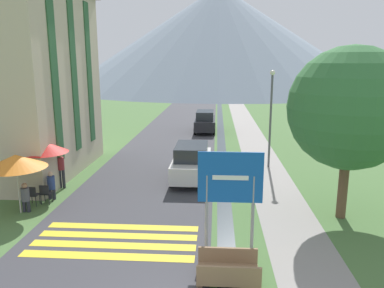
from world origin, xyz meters
name	(u,v)px	position (x,y,z in m)	size (l,w,h in m)	color
ground_plane	(205,143)	(0.00, 20.00, 0.00)	(160.00, 160.00, 0.00)	#476B38
road	(183,122)	(-2.50, 30.00, 0.00)	(6.40, 60.00, 0.01)	#38383D
footpath	(244,122)	(3.60, 30.00, 0.00)	(2.20, 60.00, 0.01)	gray
drainage_channel	(220,122)	(1.20, 30.00, 0.00)	(0.60, 60.00, 0.00)	black
crosswalk_marking	(116,240)	(-2.50, 4.34, 0.01)	(5.44, 2.54, 0.01)	yellow
mountain_distant	(219,38)	(1.10, 82.15, 11.34)	(70.90, 70.90, 22.67)	gray
hotel_building	(19,66)	(-9.39, 12.00, 5.64)	(6.26, 9.00, 10.42)	#BCAD93
road_sign	(230,187)	(1.26, 3.72, 2.18)	(1.95, 0.11, 3.26)	gray
footbridge	(228,271)	(1.20, 2.33, 0.23)	(1.70, 1.10, 0.65)	#846647
parked_car_near	(192,162)	(-0.40, 11.29, 0.91)	(1.94, 4.51, 1.82)	silver
parked_car_far	(205,121)	(-0.16, 24.69, 0.91)	(1.77, 4.54, 1.82)	black
cafe_chair_near_left	(32,194)	(-6.74, 7.18, 0.51)	(0.40, 0.40, 0.85)	#232328
cafe_chair_far_left	(57,174)	(-6.89, 9.94, 0.51)	(0.40, 0.40, 0.85)	#232328
cafe_chair_near_right	(45,192)	(-6.29, 7.40, 0.51)	(0.40, 0.40, 0.85)	#232328
cafe_umbrella_front_orange	(16,161)	(-6.88, 6.43, 2.11)	(2.33, 2.33, 2.37)	#B7B2A8
cafe_umbrella_middle_red	(45,147)	(-6.76, 8.66, 2.17)	(2.04, 2.04, 2.43)	#B7B2A8
person_seated_near	(25,196)	(-6.69, 6.53, 0.67)	(0.32, 0.32, 1.21)	#282833
person_seated_far	(51,184)	(-6.28, 7.98, 0.69)	(0.32, 0.32, 1.25)	#282833
person_standing_terrace	(61,168)	(-6.44, 9.46, 0.99)	(0.32, 0.32, 1.71)	#282833
streetlamp	(271,111)	(3.83, 13.88, 3.20)	(0.28, 0.28, 5.43)	#515156
tree_by_path	(350,108)	(5.65, 6.84, 4.21)	(4.51, 4.51, 6.47)	brown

